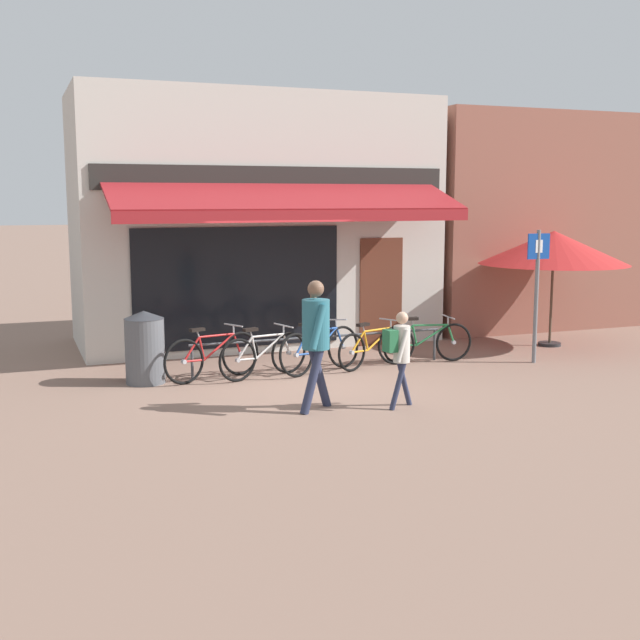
% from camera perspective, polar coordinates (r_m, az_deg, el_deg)
% --- Properties ---
extents(ground_plane, '(160.00, 160.00, 0.00)m').
position_cam_1_polar(ground_plane, '(12.58, -1.13, -4.49)').
color(ground_plane, '#846656').
extents(shop_front, '(7.00, 4.43, 4.84)m').
position_cam_1_polar(shop_front, '(16.25, -4.65, 7.07)').
color(shop_front, beige).
rests_on(shop_front, ground_plane).
extents(neighbour_building, '(7.20, 4.00, 4.69)m').
position_cam_1_polar(neighbour_building, '(20.03, 15.51, 6.87)').
color(neighbour_building, '#8E5647').
rests_on(neighbour_building, ground_plane).
extents(bike_rack_rail, '(4.48, 0.04, 0.57)m').
position_cam_1_polar(bike_rack_rail, '(13.49, 0.02, -1.47)').
color(bike_rack_rail, '#47494F').
rests_on(bike_rack_rail, ground_plane).
extents(bicycle_red, '(1.70, 0.72, 0.86)m').
position_cam_1_polar(bicycle_red, '(12.84, -7.65, -2.54)').
color(bicycle_red, black).
rests_on(bicycle_red, ground_plane).
extents(bicycle_silver, '(1.63, 0.64, 0.83)m').
position_cam_1_polar(bicycle_silver, '(12.90, -4.03, -2.48)').
color(bicycle_silver, black).
rests_on(bicycle_silver, ground_plane).
extents(bicycle_blue, '(1.70, 0.85, 0.88)m').
position_cam_1_polar(bicycle_blue, '(13.28, -0.01, -2.09)').
color(bicycle_blue, black).
rests_on(bicycle_blue, ground_plane).
extents(bicycle_orange, '(1.64, 0.79, 0.79)m').
position_cam_1_polar(bicycle_orange, '(13.72, 3.85, -1.89)').
color(bicycle_orange, black).
rests_on(bicycle_orange, ground_plane).
extents(bicycle_green, '(1.76, 0.52, 0.82)m').
position_cam_1_polar(bicycle_green, '(14.13, 7.48, -1.57)').
color(bicycle_green, black).
rests_on(bicycle_green, ground_plane).
extents(pedestrian_adult, '(0.58, 0.68, 1.79)m').
position_cam_1_polar(pedestrian_adult, '(10.79, -0.31, -0.77)').
color(pedestrian_adult, '#282D47').
rests_on(pedestrian_adult, ground_plane).
extents(pedestrian_child, '(0.48, 0.40, 1.34)m').
position_cam_1_polar(pedestrian_child, '(11.00, 5.69, -1.92)').
color(pedestrian_child, '#282D47').
rests_on(pedestrian_child, ground_plane).
extents(litter_bin, '(0.62, 0.62, 1.14)m').
position_cam_1_polar(litter_bin, '(12.75, -12.35, -1.89)').
color(litter_bin, '#515459').
rests_on(litter_bin, ground_plane).
extents(parking_sign, '(0.44, 0.07, 2.32)m').
position_cam_1_polar(parking_sign, '(14.39, 15.18, 2.63)').
color(parking_sign, slate).
rests_on(parking_sign, ground_plane).
extents(cafe_parasol, '(2.86, 2.86, 2.24)m').
position_cam_1_polar(cafe_parasol, '(16.13, 16.28, 4.95)').
color(cafe_parasol, '#4C3D2D').
rests_on(cafe_parasol, ground_plane).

